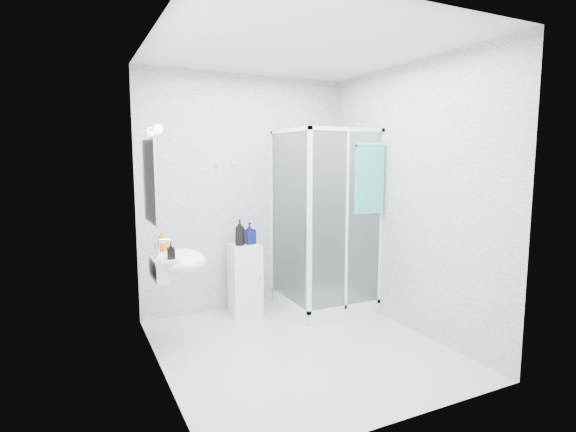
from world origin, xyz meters
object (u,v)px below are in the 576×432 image
shower_enclosure (322,272)px  wall_basin (176,262)px  storage_cabinet (245,279)px  soap_dispenser_orange (161,242)px  shampoo_bottle_b (250,233)px  shampoo_bottle_a (240,232)px  soap_dispenser_black (171,251)px  hand_towel (369,177)px

shower_enclosure → wall_basin: (-1.66, -0.32, 0.35)m
wall_basin → storage_cabinet: 1.13m
storage_cabinet → soap_dispenser_orange: (-0.96, -0.46, 0.57)m
shampoo_bottle_b → shampoo_bottle_a: bearing=-164.8°
shampoo_bottle_b → soap_dispenser_black: 1.28m
soap_dispenser_orange → shampoo_bottle_a: bearing=26.4°
wall_basin → soap_dispenser_black: 0.23m
hand_towel → shampoo_bottle_a: hand_towel is taller
shampoo_bottle_b → storage_cabinet: bearing=-161.4°
storage_cabinet → hand_towel: (1.11, -0.69, 1.12)m
wall_basin → storage_cabinet: (0.86, 0.60, -0.41)m
soap_dispenser_black → shampoo_bottle_b: bearing=38.4°
hand_towel → soap_dispenser_black: bearing=-177.6°
shampoo_bottle_b → soap_dispenser_black: bearing=-141.6°
shampoo_bottle_b → soap_dispenser_orange: size_ratio=1.35×
shampoo_bottle_a → wall_basin: bearing=-143.6°
storage_cabinet → shampoo_bottle_a: 0.53m
wall_basin → shampoo_bottle_b: 1.12m
hand_towel → storage_cabinet: bearing=148.2°
shampoo_bottle_a → hand_towel: bearing=-30.0°
hand_towel → soap_dispenser_orange: 2.16m
storage_cabinet → soap_dispenser_orange: soap_dispenser_orange is taller
wall_basin → shower_enclosure: bearing=10.8°
shower_enclosure → soap_dispenser_orange: 1.83m
shampoo_bottle_a → soap_dispenser_orange: size_ratio=1.60×
hand_towel → shampoo_bottle_b: (-1.05, 0.71, -0.62)m
wall_basin → soap_dispenser_black: wall_basin is taller
storage_cabinet → soap_dispenser_black: (-0.94, -0.78, 0.55)m
wall_basin → shampoo_bottle_a: size_ratio=1.99×
shower_enclosure → hand_towel: 1.17m
wall_basin → soap_dispenser_orange: soap_dispenser_orange is taller
shampoo_bottle_a → soap_dispenser_orange: (-0.90, -0.45, 0.04)m
shampoo_bottle_a → soap_dispenser_orange: bearing=-153.6°
storage_cabinet → shampoo_bottle_a: size_ratio=2.73×
shower_enclosure → shampoo_bottle_a: (-0.85, 0.28, 0.46)m
shampoo_bottle_b → wall_basin: bearing=-146.0°
hand_towel → soap_dispenser_black: hand_towel is taller
soap_dispenser_orange → shampoo_bottle_b: bearing=25.1°
soap_dispenser_black → shower_enclosure: bearing=15.7°
shower_enclosure → hand_towel: bearing=-51.3°
hand_towel → shampoo_bottle_b: hand_towel is taller
hand_towel → shampoo_bottle_a: size_ratio=2.57×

